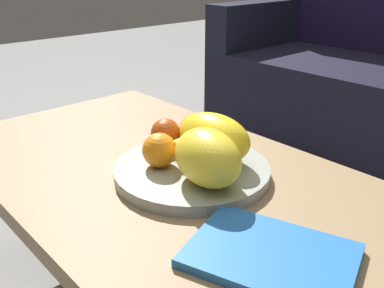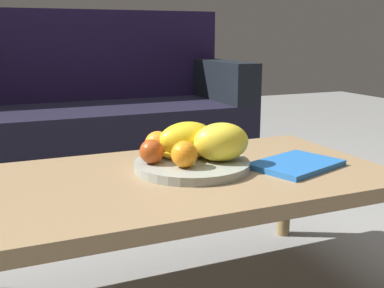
{
  "view_description": "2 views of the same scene",
  "coord_description": "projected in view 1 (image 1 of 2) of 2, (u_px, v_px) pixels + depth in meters",
  "views": [
    {
      "loc": [
        0.65,
        -0.52,
        0.82
      ],
      "look_at": [
        0.04,
        0.03,
        0.46
      ],
      "focal_mm": 40.23,
      "sensor_mm": 36.0,
      "label": 1
    },
    {
      "loc": [
        -0.47,
        -1.17,
        0.77
      ],
      "look_at": [
        0.04,
        0.03,
        0.46
      ],
      "focal_mm": 44.25,
      "sensor_mm": 36.0,
      "label": 2
    }
  ],
  "objects": [
    {
      "name": "banana_bunch",
      "position": [
        203.0,
        149.0,
        0.92
      ],
      "size": [
        0.17,
        0.15,
        0.06
      ],
      "color": "gold",
      "rests_on": "fruit_bowl"
    },
    {
      "name": "orange_front",
      "position": [
        196.0,
        130.0,
        1.0
      ],
      "size": [
        0.08,
        0.08,
        0.08
      ],
      "primitive_type": "sphere",
      "color": "orange",
      "rests_on": "fruit_bowl"
    },
    {
      "name": "magazine",
      "position": [
        271.0,
        256.0,
        0.66
      ],
      "size": [
        0.3,
        0.25,
        0.02
      ],
      "primitive_type": "cube",
      "rotation": [
        0.0,
        0.0,
        0.33
      ],
      "color": "blue",
      "rests_on": "coffee_table"
    },
    {
      "name": "apple_left",
      "position": [
        165.0,
        133.0,
        0.99
      ],
      "size": [
        0.07,
        0.07,
        0.07
      ],
      "primitive_type": "sphere",
      "color": "#AD4315",
      "rests_on": "fruit_bowl"
    },
    {
      "name": "melon_smaller_beside",
      "position": [
        208.0,
        157.0,
        0.82
      ],
      "size": [
        0.18,
        0.14,
        0.11
      ],
      "primitive_type": "ellipsoid",
      "rotation": [
        0.0,
        0.0,
        -0.17
      ],
      "color": "yellow",
      "rests_on": "fruit_bowl"
    },
    {
      "name": "coffee_table",
      "position": [
        168.0,
        189.0,
        0.95
      ],
      "size": [
        1.16,
        0.63,
        0.39
      ],
      "color": "#8E724F",
      "rests_on": "ground_plane"
    },
    {
      "name": "melon_large_front",
      "position": [
        214.0,
        137.0,
        0.92
      ],
      "size": [
        0.19,
        0.12,
        0.1
      ],
      "primitive_type": "ellipsoid",
      "rotation": [
        0.0,
        0.0,
        0.11
      ],
      "color": "yellow",
      "rests_on": "fruit_bowl"
    },
    {
      "name": "fruit_bowl",
      "position": [
        192.0,
        171.0,
        0.92
      ],
      "size": [
        0.33,
        0.33,
        0.03
      ],
      "primitive_type": "cylinder",
      "color": "#979F95",
      "rests_on": "coffee_table"
    },
    {
      "name": "orange_left",
      "position": [
        160.0,
        151.0,
        0.9
      ],
      "size": [
        0.07,
        0.07,
        0.07
      ],
      "primitive_type": "sphere",
      "color": "orange",
      "rests_on": "fruit_bowl"
    }
  ]
}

